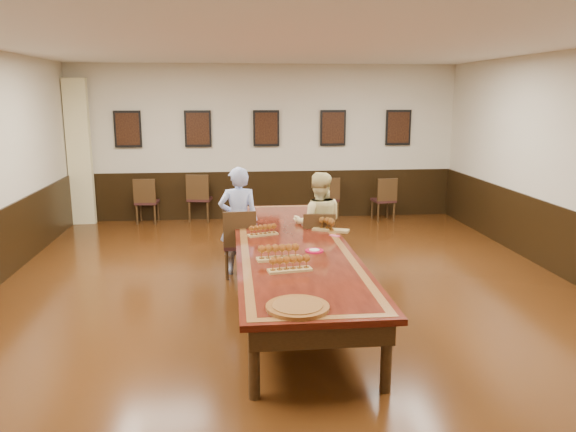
{
  "coord_description": "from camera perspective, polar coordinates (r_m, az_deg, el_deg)",
  "views": [
    {
      "loc": [
        -0.74,
        -6.75,
        2.58
      ],
      "look_at": [
        0.0,
        0.5,
        1.0
      ],
      "focal_mm": 35.0,
      "sensor_mm": 36.0,
      "label": 1
    }
  ],
  "objects": [
    {
      "name": "spare_chair_a",
      "position": [
        11.81,
        -14.13,
        1.55
      ],
      "size": [
        0.46,
        0.5,
        0.94
      ],
      "primitive_type": null,
      "rotation": [
        0.0,
        0.0,
        3.08
      ],
      "color": "black",
      "rests_on": "floor"
    },
    {
      "name": "pink_phone",
      "position": [
        7.44,
        4.74,
        -2.02
      ],
      "size": [
        0.14,
        0.15,
        0.01
      ],
      "primitive_type": "cube",
      "rotation": [
        0.0,
        0.0,
        0.67
      ],
      "color": "#CC4464",
      "rests_on": "conference_table"
    },
    {
      "name": "wall_front",
      "position": [
        2.13,
        15.79,
        -15.62
      ],
      "size": [
        8.0,
        0.02,
        3.2
      ],
      "primitive_type": "cube",
      "color": "beige",
      "rests_on": "floor"
    },
    {
      "name": "spare_chair_b",
      "position": [
        11.81,
        -8.92,
        1.91
      ],
      "size": [
        0.54,
        0.58,
        0.99
      ],
      "primitive_type": null,
      "rotation": [
        0.0,
        0.0,
        2.97
      ],
      "color": "black",
      "rests_on": "floor"
    },
    {
      "name": "wainscoting",
      "position": [
        7.11,
        0.41,
        -4.8
      ],
      "size": [
        8.0,
        10.0,
        1.0
      ],
      "color": "black",
      "rests_on": "floor"
    },
    {
      "name": "person_man",
      "position": [
        8.16,
        -5.03,
        -0.49
      ],
      "size": [
        0.59,
        0.4,
        1.58
      ],
      "primitive_type": "imported",
      "rotation": [
        0.0,
        0.0,
        3.17
      ],
      "color": "#5372D0",
      "rests_on": "floor"
    },
    {
      "name": "chair_man",
      "position": [
        8.13,
        -4.96,
        -2.68
      ],
      "size": [
        0.48,
        0.52,
        0.99
      ],
      "primitive_type": null,
      "rotation": [
        0.0,
        0.0,
        3.17
      ],
      "color": "black",
      "rests_on": "floor"
    },
    {
      "name": "conference_table",
      "position": [
        7.07,
        0.41,
        -3.93
      ],
      "size": [
        1.4,
        5.0,
        0.76
      ],
      "color": "#330D08",
      "rests_on": "floor"
    },
    {
      "name": "posters",
      "position": [
        11.73,
        -2.22,
        8.89
      ],
      "size": [
        6.14,
        0.04,
        0.74
      ],
      "color": "black",
      "rests_on": "wall_back"
    },
    {
      "name": "wall_back",
      "position": [
        11.83,
        -2.23,
        7.46
      ],
      "size": [
        8.0,
        0.02,
        3.2
      ],
      "primitive_type": "cube",
      "color": "beige",
      "rests_on": "floor"
    },
    {
      "name": "flight_c",
      "position": [
        6.33,
        -0.95,
        -3.75
      ],
      "size": [
        0.51,
        0.21,
        0.19
      ],
      "color": "olive",
      "rests_on": "conference_table"
    },
    {
      "name": "carved_platter",
      "position": [
        4.94,
        0.98,
        -9.23
      ],
      "size": [
        0.61,
        0.61,
        0.04
      ],
      "color": "#613413",
      "rests_on": "conference_table"
    },
    {
      "name": "floor",
      "position": [
        7.27,
        0.4,
        -8.64
      ],
      "size": [
        8.0,
        10.0,
        0.02
      ],
      "primitive_type": "cube",
      "color": "black",
      "rests_on": "ground"
    },
    {
      "name": "ceiling",
      "position": [
        6.82,
        0.45,
        17.52
      ],
      "size": [
        8.0,
        10.0,
        0.02
      ],
      "primitive_type": "cube",
      "color": "white",
      "rests_on": "floor"
    },
    {
      "name": "spare_chair_c",
      "position": [
        11.97,
        4.19,
        1.91
      ],
      "size": [
        0.45,
        0.48,
        0.89
      ],
      "primitive_type": null,
      "rotation": [
        0.0,
        0.0,
        3.06
      ],
      "color": "black",
      "rests_on": "floor"
    },
    {
      "name": "flight_d",
      "position": [
        5.93,
        0.18,
        -4.92
      ],
      "size": [
        0.48,
        0.22,
        0.17
      ],
      "color": "olive",
      "rests_on": "conference_table"
    },
    {
      "name": "spare_chair_d",
      "position": [
        11.88,
        9.66,
        1.74
      ],
      "size": [
        0.48,
        0.51,
        0.91
      ],
      "primitive_type": null,
      "rotation": [
        0.0,
        0.0,
        3.26
      ],
      "color": "black",
      "rests_on": "floor"
    },
    {
      "name": "curtain",
      "position": [
        12.01,
        -20.43,
        6.06
      ],
      "size": [
        0.45,
        0.18,
        2.9
      ],
      "primitive_type": "cube",
      "color": "beige",
      "rests_on": "floor"
    },
    {
      "name": "red_plate_grp",
      "position": [
        6.69,
        2.7,
        -3.55
      ],
      "size": [
        0.22,
        0.22,
        0.03
      ],
      "color": "#AC0B31",
      "rests_on": "conference_table"
    },
    {
      "name": "chair_woman",
      "position": [
        8.09,
        3.11,
        -2.84
      ],
      "size": [
        0.5,
        0.54,
        0.96
      ],
      "primitive_type": null,
      "rotation": [
        0.0,
        0.0,
        3.03
      ],
      "color": "black",
      "rests_on": "floor"
    },
    {
      "name": "flight_b",
      "position": [
        7.68,
        4.23,
        -0.92
      ],
      "size": [
        0.52,
        0.34,
        0.19
      ],
      "color": "olive",
      "rests_on": "conference_table"
    },
    {
      "name": "flight_a",
      "position": [
        7.43,
        -2.56,
        -1.48
      ],
      "size": [
        0.42,
        0.25,
        0.15
      ],
      "color": "olive",
      "rests_on": "conference_table"
    },
    {
      "name": "person_woman",
      "position": [
        8.12,
        3.1,
        -0.8
      ],
      "size": [
        0.81,
        0.66,
        1.51
      ],
      "primitive_type": "imported",
      "rotation": [
        0.0,
        0.0,
        3.03
      ],
      "color": "#EEDF95",
      "rests_on": "floor"
    }
  ]
}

